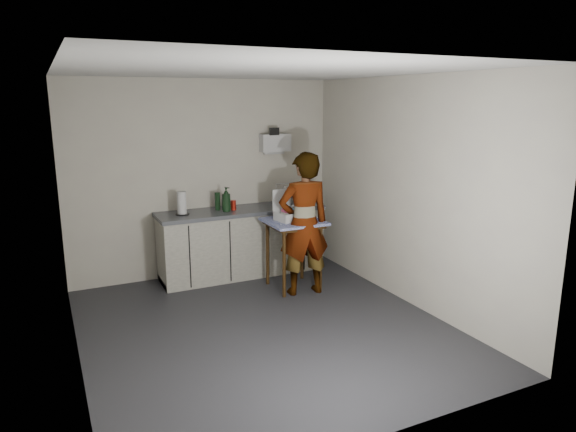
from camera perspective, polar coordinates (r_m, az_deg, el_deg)
name	(u,v)px	position (r m, az deg, el deg)	size (l,w,h in m)	color
ground	(265,327)	(5.50, -2.60, -12.27)	(4.00, 4.00, 0.00)	#28282D
wall_back	(205,179)	(6.94, -9.22, 4.09)	(3.60, 0.02, 2.60)	beige
wall_right	(408,192)	(6.01, 13.17, 2.58)	(0.02, 4.00, 2.60)	beige
wall_left	(68,225)	(4.71, -23.21, -0.90)	(0.02, 4.00, 2.60)	beige
ceiling	(262,71)	(4.99, -2.91, 15.82)	(3.60, 4.00, 0.01)	silver
kitchen_counter	(242,244)	(6.98, -5.13, -3.09)	(2.24, 0.62, 0.91)	black
wall_shelf	(275,143)	(7.17, -1.45, 8.12)	(0.42, 0.18, 0.37)	silver
side_table	(294,229)	(6.37, 0.63, -1.46)	(0.68, 0.68, 0.88)	#39240C
standing_man	(304,224)	(6.16, 1.78, -0.91)	(0.64, 0.42, 1.74)	#B2A593
soap_bottle	(226,199)	(6.70, -6.88, 1.86)	(0.12, 0.12, 0.32)	black
soda_can	(233,205)	(6.79, -6.08, 1.20)	(0.07, 0.07, 0.13)	red
dark_bottle	(218,201)	(6.80, -7.84, 1.64)	(0.07, 0.07, 0.24)	black
paper_towel	(182,204)	(6.59, -11.72, 1.33)	(0.17, 0.17, 0.30)	black
dish_rack	(291,199)	(7.16, 0.38, 1.87)	(0.40, 0.30, 0.28)	silver
bakery_box	(287,214)	(6.32, -0.09, 0.26)	(0.31, 0.32, 0.38)	silver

